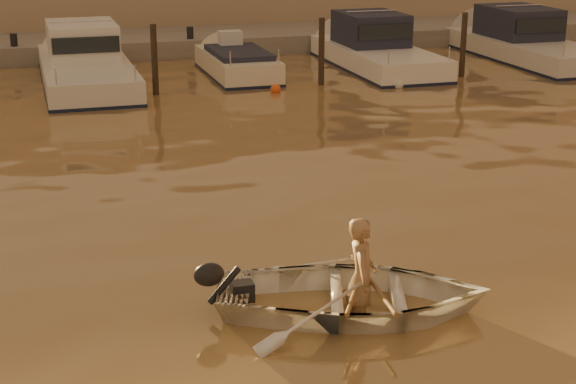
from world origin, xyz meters
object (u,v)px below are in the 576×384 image
object	(u,v)px
moored_boat_2	(86,63)
moored_boat_4	(378,49)
person	(362,277)
dinghy	(354,295)
moored_boat_3	(237,69)
moored_boat_5	(528,42)

from	to	relation	value
moored_boat_2	moored_boat_4	bearing A→B (deg)	0.00
person	moored_boat_4	xyz separation A→B (m)	(7.29, 17.17, 0.11)
moored_boat_2	moored_boat_4	distance (m)	9.49
dinghy	moored_boat_2	world-z (taller)	moored_boat_2
moored_boat_2	moored_boat_3	bearing A→B (deg)	0.00
dinghy	moored_boat_3	distance (m)	17.33
moored_boat_3	moored_boat_5	xyz separation A→B (m)	(10.46, 0.00, 0.40)
person	moored_boat_5	world-z (taller)	moored_boat_5
dinghy	moored_boat_2	size ratio (longest dim) A/B	0.43
dinghy	moored_boat_5	world-z (taller)	moored_boat_5
moored_boat_3	moored_boat_4	world-z (taller)	moored_boat_4
moored_boat_3	moored_boat_4	size ratio (longest dim) A/B	0.72
dinghy	moored_boat_4	bearing A→B (deg)	-5.05
person	moored_boat_3	distance (m)	17.35
person	moored_boat_2	bearing A→B (deg)	25.57
moored_boat_3	moored_boat_5	distance (m)	10.47
moored_boat_2	moored_boat_4	world-z (taller)	same
moored_boat_5	moored_boat_4	bearing A→B (deg)	180.00
moored_boat_4	moored_boat_5	size ratio (longest dim) A/B	0.89
moored_boat_3	dinghy	bearing A→B (deg)	-98.61
dinghy	moored_boat_3	world-z (taller)	moored_boat_3
dinghy	moored_boat_3	xyz separation A→B (m)	(2.59, 17.14, -0.03)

